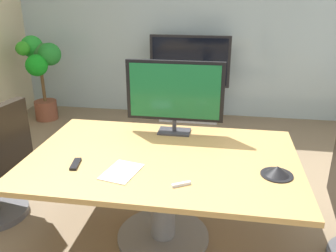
{
  "coord_description": "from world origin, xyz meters",
  "views": [
    {
      "loc": [
        0.49,
        -2.48,
        1.94
      ],
      "look_at": [
        0.06,
        0.17,
        0.9
      ],
      "focal_mm": 37.91,
      "sensor_mm": 36.0,
      "label": 1
    }
  ],
  "objects": [
    {
      "name": "ground_plane",
      "position": [
        0.0,
        0.0,
        0.0
      ],
      "size": [
        7.31,
        7.31,
        0.0
      ],
      "primitive_type": "plane",
      "color": "#7A664C"
    },
    {
      "name": "wall_back_glass_partition",
      "position": [
        0.0,
        3.15,
        1.44
      ],
      "size": [
        5.76,
        0.1,
        2.88
      ],
      "primitive_type": "cube",
      "color": "#9EB2B7",
      "rests_on": "ground"
    },
    {
      "name": "conference_table",
      "position": [
        0.06,
        -0.08,
        0.58
      ],
      "size": [
        2.04,
        1.33,
        0.75
      ],
      "color": "#B2894C",
      "rests_on": "ground"
    },
    {
      "name": "tv_monitor",
      "position": [
        0.08,
        0.41,
        1.11
      ],
      "size": [
        0.84,
        0.18,
        0.64
      ],
      "color": "#333338",
      "rests_on": "conference_table"
    },
    {
      "name": "wall_display_unit",
      "position": [
        -0.04,
        2.8,
        0.44
      ],
      "size": [
        1.2,
        0.36,
        1.31
      ],
      "color": "#B7BABC",
      "rests_on": "ground"
    },
    {
      "name": "potted_plant",
      "position": [
        -2.27,
        2.47,
        0.86
      ],
      "size": [
        0.64,
        0.58,
        1.29
      ],
      "color": "brown",
      "rests_on": "ground"
    },
    {
      "name": "conference_phone",
      "position": [
        0.88,
        -0.25,
        0.78
      ],
      "size": [
        0.22,
        0.22,
        0.07
      ],
      "color": "black",
      "rests_on": "conference_table"
    },
    {
      "name": "remote_control",
      "position": [
        -0.54,
        -0.33,
        0.76
      ],
      "size": [
        0.08,
        0.18,
        0.02
      ],
      "primitive_type": "cube",
      "rotation": [
        0.0,
        0.0,
        0.16
      ],
      "color": "black",
      "rests_on": "conference_table"
    },
    {
      "name": "whiteboard_marker",
      "position": [
        0.25,
        -0.49,
        0.76
      ],
      "size": [
        0.12,
        0.08,
        0.02
      ],
      "primitive_type": "cube",
      "rotation": [
        0.0,
        0.0,
        0.53
      ],
      "color": "silver",
      "rests_on": "conference_table"
    },
    {
      "name": "paper_notepad",
      "position": [
        -0.18,
        -0.38,
        0.76
      ],
      "size": [
        0.27,
        0.34,
        0.01
      ],
      "primitive_type": "cube",
      "rotation": [
        0.0,
        0.0,
        -0.21
      ],
      "color": "white",
      "rests_on": "conference_table"
    }
  ]
}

